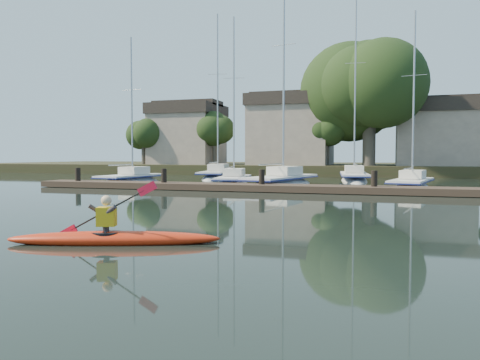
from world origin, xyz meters
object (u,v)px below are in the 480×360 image
(kayak, at_px, (113,236))
(sailboat_6, at_px, (354,183))
(dock, at_px, (316,189))
(sailboat_2, at_px, (282,189))
(sailboat_5, at_px, (217,181))
(sailboat_0, at_px, (131,186))
(sailboat_3, at_px, (411,191))
(sailboat_1, at_px, (233,187))

(kayak, height_order, sailboat_6, sailboat_6)
(dock, distance_m, sailboat_2, 5.61)
(dock, relative_size, sailboat_5, 2.21)
(sailboat_0, distance_m, sailboat_3, 18.90)
(sailboat_3, relative_size, sailboat_6, 0.75)
(sailboat_0, height_order, sailboat_2, sailboat_2)
(sailboat_2, relative_size, sailboat_6, 1.00)
(sailboat_0, bearing_deg, sailboat_6, 32.00)
(kayak, distance_m, sailboat_2, 20.78)
(dock, bearing_deg, sailboat_2, 121.46)
(sailboat_5, bearing_deg, sailboat_3, -37.04)
(dock, xyz_separation_m, sailboat_2, (-2.92, 4.77, -0.40))
(dock, bearing_deg, sailboat_3, 43.04)
(kayak, bearing_deg, sailboat_5, 87.04)
(sailboat_1, relative_size, sailboat_3, 1.06)
(dock, distance_m, sailboat_1, 8.18)
(kayak, height_order, sailboat_2, sailboat_2)
(kayak, xyz_separation_m, sailboat_2, (-0.66, 20.77, -0.38))
(sailboat_3, distance_m, sailboat_5, 17.40)
(sailboat_1, bearing_deg, sailboat_6, 33.70)
(sailboat_5, bearing_deg, kayak, -83.57)
(sailboat_5, height_order, sailboat_6, sailboat_6)
(sailboat_0, height_order, sailboat_3, sailboat_3)
(sailboat_2, height_order, sailboat_3, sailboat_2)
(sailboat_5, bearing_deg, dock, -60.37)
(sailboat_3, distance_m, sailboat_6, 8.59)
(kayak, distance_m, sailboat_3, 21.97)
(kayak, relative_size, sailboat_1, 0.38)
(sailboat_0, relative_size, sailboat_6, 0.74)
(sailboat_2, distance_m, sailboat_3, 7.97)
(kayak, relative_size, sailboat_2, 0.30)
(sailboat_2, distance_m, sailboat_5, 10.96)
(kayak, relative_size, sailboat_0, 0.41)
(sailboat_2, relative_size, sailboat_3, 1.34)
(sailboat_1, xyz_separation_m, sailboat_6, (7.56, 7.24, -0.01))
(sailboat_0, xyz_separation_m, sailboat_2, (10.94, 0.29, -0.01))
(kayak, bearing_deg, sailboat_1, 82.32)
(sailboat_3, bearing_deg, sailboat_2, -168.61)
(kayak, distance_m, sailboat_6, 28.61)
(sailboat_6, bearing_deg, sailboat_0, -158.47)
(sailboat_5, bearing_deg, sailboat_6, -11.40)
(kayak, distance_m, sailboat_5, 29.94)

